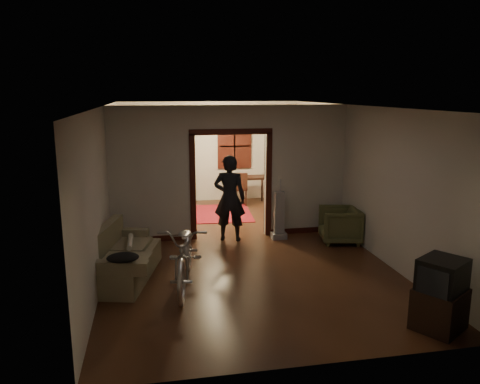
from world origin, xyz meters
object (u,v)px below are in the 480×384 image
object	(u,v)px
person	(230,198)
desk	(248,190)
armchair	(340,225)
sofa	(123,253)
locker	(164,173)
bicycle	(186,253)

from	to	relation	value
person	desk	world-z (taller)	person
armchair	sofa	bearing A→B (deg)	-63.75
person	desk	distance (m)	3.33
locker	desk	size ratio (longest dim) A/B	1.75
armchair	desk	bearing A→B (deg)	-150.60
person	locker	xyz separation A→B (m)	(-1.25, 3.47, -0.02)
armchair	locker	world-z (taller)	locker
armchair	desk	size ratio (longest dim) A/B	0.79
person	locker	distance (m)	3.69
bicycle	armchair	size ratio (longest dim) A/B	2.57
sofa	desk	distance (m)	5.73
sofa	armchair	size ratio (longest dim) A/B	2.34
person	locker	bearing A→B (deg)	-52.55
desk	person	bearing A→B (deg)	-109.14
bicycle	locker	bearing A→B (deg)	100.16
sofa	desk	world-z (taller)	sofa
sofa	bicycle	world-z (taller)	bicycle
sofa	bicycle	distance (m)	1.13
person	desk	size ratio (longest dim) A/B	1.78
locker	desk	bearing A→B (deg)	-25.85
sofa	desk	xyz separation A→B (m)	(3.12, 4.80, -0.06)
sofa	desk	bearing A→B (deg)	70.61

